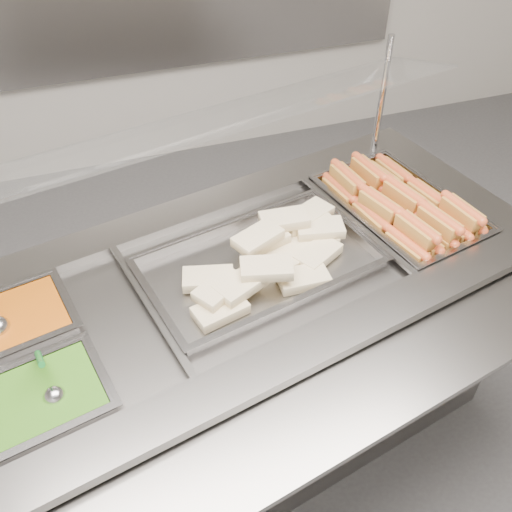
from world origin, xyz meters
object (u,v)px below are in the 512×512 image
object	(u,v)px
steam_counter	(244,360)
sneeze_guard	(201,128)
serving_spoon	(52,390)
pan_hotdogs	(398,213)
pan_wraps	(259,267)

from	to	relation	value
steam_counter	sneeze_guard	distance (m)	0.82
steam_counter	serving_spoon	xyz separation A→B (m)	(-0.55, -0.27, 0.45)
sneeze_guard	pan_hotdogs	world-z (taller)	sneeze_guard
sneeze_guard	pan_wraps	distance (m)	0.44
sneeze_guard	pan_wraps	world-z (taller)	sneeze_guard
pan_wraps	sneeze_guard	bearing A→B (deg)	117.52
steam_counter	sneeze_guard	xyz separation A→B (m)	(-0.04, 0.21, 0.79)
sneeze_guard	serving_spoon	size ratio (longest dim) A/B	9.56
pan_wraps	serving_spoon	world-z (taller)	serving_spoon
steam_counter	pan_hotdogs	xyz separation A→B (m)	(0.59, 0.13, 0.40)
pan_hotdogs	sneeze_guard	bearing A→B (deg)	172.90
steam_counter	pan_hotdogs	bearing A→B (deg)	12.18
pan_hotdogs	serving_spoon	size ratio (longest dim) A/B	3.48
steam_counter	sneeze_guard	world-z (taller)	sneeze_guard
pan_hotdogs	serving_spoon	bearing A→B (deg)	-160.93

